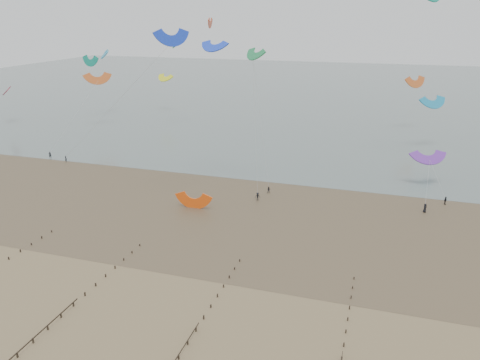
# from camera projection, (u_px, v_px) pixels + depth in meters

# --- Properties ---
(ground) EXTENTS (500.00, 500.00, 0.00)m
(ground) POSITION_uv_depth(u_px,v_px,m) (187.00, 298.00, 65.58)
(ground) COLOR brown
(ground) RESTS_ON ground
(sea_and_shore) EXTENTS (500.00, 665.00, 0.03)m
(sea_and_shore) POSITION_uv_depth(u_px,v_px,m) (235.00, 205.00, 97.66)
(sea_and_shore) COLOR #475654
(sea_and_shore) RESTS_ON ground
(kitesurfer_lead) EXTENTS (0.72, 0.60, 1.68)m
(kitesurfer_lead) POSITION_uv_depth(u_px,v_px,m) (66.00, 159.00, 125.62)
(kitesurfer_lead) COLOR black
(kitesurfer_lead) RESTS_ON ground
(kitesurfers) EXTENTS (126.92, 14.04, 1.86)m
(kitesurfers) POSITION_uv_depth(u_px,v_px,m) (341.00, 195.00, 100.45)
(kitesurfers) COLOR black
(kitesurfers) RESTS_ON ground
(grounded_kite) EXTENTS (6.76, 5.32, 3.65)m
(grounded_kite) POSITION_uv_depth(u_px,v_px,m) (194.00, 208.00, 96.03)
(grounded_kite) COLOR #FF5410
(grounded_kite) RESTS_ON ground
(kites_airborne) EXTENTS (245.78, 108.12, 41.96)m
(kites_airborne) POSITION_uv_depth(u_px,v_px,m) (266.00, 74.00, 142.63)
(kites_airborne) COLOR red
(kites_airborne) RESTS_ON ground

